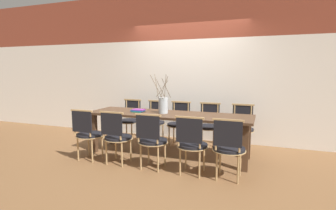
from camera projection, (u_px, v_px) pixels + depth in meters
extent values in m
plane|color=brown|center=(168.00, 155.00, 4.68)|extent=(16.00, 16.00, 0.00)
cube|color=silver|center=(188.00, 90.00, 5.71)|extent=(12.00, 0.06, 2.16)
cube|color=brown|center=(189.00, 14.00, 5.50)|extent=(12.00, 0.06, 1.04)
cube|color=#4C3321|center=(168.00, 115.00, 4.59)|extent=(2.89, 0.81, 0.04)
cube|color=#4C3321|center=(94.00, 133.00, 4.82)|extent=(0.09, 0.09, 0.71)
cube|color=#4C3321|center=(245.00, 148.00, 3.89)|extent=(0.09, 0.09, 0.71)
cube|color=#4C3321|center=(112.00, 127.00, 5.38)|extent=(0.09, 0.09, 0.71)
cube|color=#4C3321|center=(248.00, 138.00, 4.45)|extent=(0.09, 0.09, 0.71)
cylinder|color=black|center=(90.00, 134.00, 4.42)|extent=(0.44, 0.44, 0.04)
cylinder|color=tan|center=(90.00, 136.00, 4.43)|extent=(0.46, 0.46, 0.01)
cylinder|color=tan|center=(89.00, 144.00, 4.63)|extent=(0.03, 0.03, 0.41)
cylinder|color=tan|center=(102.00, 146.00, 4.54)|extent=(0.03, 0.03, 0.41)
cylinder|color=tan|center=(78.00, 149.00, 4.37)|extent=(0.03, 0.03, 0.41)
cylinder|color=tan|center=(92.00, 150.00, 4.27)|extent=(0.03, 0.03, 0.41)
cylinder|color=tan|center=(74.00, 122.00, 4.27)|extent=(0.03, 0.03, 0.43)
cylinder|color=tan|center=(90.00, 124.00, 4.17)|extent=(0.03, 0.03, 0.43)
cube|color=black|center=(82.00, 122.00, 4.21)|extent=(0.37, 0.02, 0.34)
cube|color=tan|center=(81.00, 111.00, 4.19)|extent=(0.41, 0.03, 0.03)
cylinder|color=black|center=(118.00, 137.00, 4.23)|extent=(0.44, 0.44, 0.04)
cylinder|color=tan|center=(118.00, 139.00, 4.23)|extent=(0.46, 0.46, 0.01)
cylinder|color=tan|center=(116.00, 147.00, 4.44)|extent=(0.03, 0.03, 0.41)
cylinder|color=tan|center=(131.00, 149.00, 4.34)|extent=(0.03, 0.03, 0.41)
cylinder|color=tan|center=(106.00, 152.00, 4.18)|extent=(0.03, 0.03, 0.41)
cylinder|color=tan|center=(122.00, 154.00, 4.08)|extent=(0.03, 0.03, 0.41)
cylinder|color=tan|center=(103.00, 125.00, 4.08)|extent=(0.03, 0.03, 0.43)
cylinder|color=tan|center=(120.00, 126.00, 3.97)|extent=(0.03, 0.03, 0.43)
cube|color=black|center=(111.00, 124.00, 4.02)|extent=(0.37, 0.02, 0.34)
cube|color=tan|center=(111.00, 113.00, 4.00)|extent=(0.41, 0.03, 0.03)
cylinder|color=black|center=(153.00, 141.00, 4.02)|extent=(0.44, 0.44, 0.04)
cylinder|color=tan|center=(153.00, 142.00, 4.02)|extent=(0.46, 0.46, 0.01)
cylinder|color=tan|center=(149.00, 151.00, 4.23)|extent=(0.03, 0.03, 0.41)
cylinder|color=tan|center=(165.00, 153.00, 4.13)|extent=(0.03, 0.03, 0.41)
cylinder|color=tan|center=(141.00, 157.00, 3.97)|extent=(0.03, 0.03, 0.41)
cylinder|color=tan|center=(158.00, 159.00, 3.87)|extent=(0.03, 0.03, 0.41)
cylinder|color=tan|center=(138.00, 128.00, 3.87)|extent=(0.03, 0.03, 0.43)
cylinder|color=tan|center=(157.00, 129.00, 3.76)|extent=(0.03, 0.03, 0.43)
cube|color=black|center=(148.00, 127.00, 3.81)|extent=(0.37, 0.02, 0.34)
cube|color=tan|center=(148.00, 115.00, 3.79)|extent=(0.41, 0.03, 0.03)
cylinder|color=black|center=(192.00, 145.00, 3.80)|extent=(0.44, 0.44, 0.04)
cylinder|color=tan|center=(192.00, 146.00, 3.81)|extent=(0.46, 0.46, 0.01)
cylinder|color=tan|center=(186.00, 156.00, 4.01)|extent=(0.03, 0.03, 0.41)
cylinder|color=tan|center=(204.00, 158.00, 3.91)|extent=(0.03, 0.03, 0.41)
cylinder|color=tan|center=(180.00, 162.00, 3.75)|extent=(0.03, 0.03, 0.41)
cylinder|color=tan|center=(199.00, 164.00, 3.65)|extent=(0.03, 0.03, 0.41)
cylinder|color=tan|center=(179.00, 131.00, 3.65)|extent=(0.03, 0.03, 0.43)
cylinder|color=tan|center=(200.00, 133.00, 3.55)|extent=(0.03, 0.03, 0.43)
cube|color=black|center=(189.00, 131.00, 3.59)|extent=(0.37, 0.02, 0.34)
cube|color=tan|center=(189.00, 118.00, 3.57)|extent=(0.41, 0.03, 0.03)
cylinder|color=black|center=(229.00, 149.00, 3.62)|extent=(0.44, 0.44, 0.04)
cylinder|color=tan|center=(229.00, 150.00, 3.62)|extent=(0.46, 0.46, 0.01)
cylinder|color=tan|center=(220.00, 160.00, 3.83)|extent=(0.03, 0.03, 0.41)
cylinder|color=tan|center=(240.00, 162.00, 3.73)|extent=(0.03, 0.03, 0.41)
cylinder|color=tan|center=(217.00, 166.00, 3.57)|extent=(0.03, 0.03, 0.41)
cylinder|color=tan|center=(238.00, 169.00, 3.47)|extent=(0.03, 0.03, 0.41)
cylinder|color=tan|center=(216.00, 134.00, 3.47)|extent=(0.03, 0.03, 0.43)
cylinder|color=tan|center=(240.00, 136.00, 3.36)|extent=(0.03, 0.03, 0.43)
cube|color=black|center=(228.00, 134.00, 3.41)|extent=(0.37, 0.02, 0.34)
cube|color=tan|center=(228.00, 120.00, 3.39)|extent=(0.41, 0.03, 0.03)
cylinder|color=black|center=(129.00, 121.00, 5.63)|extent=(0.44, 0.44, 0.04)
cylinder|color=tan|center=(129.00, 122.00, 5.64)|extent=(0.46, 0.46, 0.01)
cylinder|color=tan|center=(132.00, 133.00, 5.48)|extent=(0.03, 0.03, 0.41)
cylinder|color=tan|center=(120.00, 132.00, 5.58)|extent=(0.03, 0.03, 0.41)
cylinder|color=tan|center=(138.00, 130.00, 5.75)|extent=(0.03, 0.03, 0.41)
cylinder|color=tan|center=(127.00, 129.00, 5.84)|extent=(0.03, 0.03, 0.41)
cylinder|color=tan|center=(139.00, 109.00, 5.72)|extent=(0.03, 0.03, 0.43)
cylinder|color=tan|center=(127.00, 108.00, 5.83)|extent=(0.03, 0.03, 0.43)
cube|color=black|center=(133.00, 108.00, 5.78)|extent=(0.37, 0.02, 0.34)
cube|color=tan|center=(133.00, 100.00, 5.75)|extent=(0.41, 0.03, 0.03)
cylinder|color=black|center=(154.00, 123.00, 5.43)|extent=(0.44, 0.44, 0.04)
cylinder|color=tan|center=(154.00, 124.00, 5.43)|extent=(0.46, 0.46, 0.01)
cylinder|color=tan|center=(158.00, 135.00, 5.28)|extent=(0.03, 0.03, 0.41)
cylinder|color=tan|center=(145.00, 134.00, 5.38)|extent=(0.03, 0.03, 0.41)
cylinder|color=tan|center=(163.00, 132.00, 5.54)|extent=(0.03, 0.03, 0.41)
cylinder|color=tan|center=(151.00, 131.00, 5.64)|extent=(0.03, 0.03, 0.41)
cylinder|color=tan|center=(164.00, 111.00, 5.52)|extent=(0.03, 0.03, 0.43)
cylinder|color=tan|center=(151.00, 110.00, 5.62)|extent=(0.03, 0.03, 0.43)
cube|color=black|center=(158.00, 109.00, 5.57)|extent=(0.37, 0.02, 0.34)
cube|color=tan|center=(157.00, 101.00, 5.54)|extent=(0.41, 0.03, 0.03)
cylinder|color=black|center=(178.00, 124.00, 5.25)|extent=(0.44, 0.44, 0.04)
cylinder|color=tan|center=(178.00, 126.00, 5.25)|extent=(0.46, 0.46, 0.01)
cylinder|color=tan|center=(183.00, 138.00, 5.09)|extent=(0.03, 0.03, 0.41)
cylinder|color=tan|center=(169.00, 136.00, 5.19)|extent=(0.03, 0.03, 0.41)
cylinder|color=tan|center=(187.00, 134.00, 5.36)|extent=(0.03, 0.03, 0.41)
cylinder|color=tan|center=(174.00, 133.00, 5.46)|extent=(0.03, 0.03, 0.41)
cylinder|color=tan|center=(188.00, 112.00, 5.33)|extent=(0.03, 0.03, 0.43)
cylinder|color=tan|center=(174.00, 111.00, 5.44)|extent=(0.03, 0.03, 0.43)
cube|color=black|center=(181.00, 111.00, 5.39)|extent=(0.37, 0.02, 0.34)
cube|color=tan|center=(181.00, 102.00, 5.36)|extent=(0.41, 0.03, 0.03)
cylinder|color=black|center=(208.00, 127.00, 5.04)|extent=(0.44, 0.44, 0.04)
cylinder|color=tan|center=(208.00, 128.00, 5.04)|extent=(0.46, 0.46, 0.01)
cylinder|color=tan|center=(213.00, 140.00, 4.89)|extent=(0.03, 0.03, 0.41)
cylinder|color=tan|center=(199.00, 139.00, 4.98)|extent=(0.03, 0.03, 0.41)
cylinder|color=tan|center=(216.00, 137.00, 5.15)|extent=(0.03, 0.03, 0.41)
cylinder|color=tan|center=(202.00, 136.00, 5.25)|extent=(0.03, 0.03, 0.41)
cylinder|color=tan|center=(218.00, 114.00, 5.13)|extent=(0.03, 0.03, 0.43)
cylinder|color=tan|center=(202.00, 113.00, 5.23)|extent=(0.03, 0.03, 0.43)
cube|color=black|center=(210.00, 112.00, 5.18)|extent=(0.37, 0.02, 0.34)
cube|color=tan|center=(210.00, 103.00, 5.15)|extent=(0.41, 0.03, 0.03)
cylinder|color=black|center=(241.00, 129.00, 4.82)|extent=(0.44, 0.44, 0.04)
cylinder|color=tan|center=(241.00, 130.00, 4.82)|extent=(0.46, 0.46, 0.01)
cylinder|color=tan|center=(248.00, 144.00, 4.67)|extent=(0.03, 0.03, 0.41)
cylinder|color=tan|center=(232.00, 142.00, 4.77)|extent=(0.03, 0.03, 0.41)
cylinder|color=tan|center=(249.00, 140.00, 4.93)|extent=(0.03, 0.03, 0.41)
cylinder|color=tan|center=(234.00, 138.00, 5.03)|extent=(0.03, 0.03, 0.41)
cylinder|color=tan|center=(251.00, 116.00, 4.91)|extent=(0.03, 0.03, 0.43)
cylinder|color=tan|center=(234.00, 115.00, 5.02)|extent=(0.03, 0.03, 0.43)
cube|color=black|center=(243.00, 114.00, 4.96)|extent=(0.37, 0.02, 0.34)
cube|color=tan|center=(243.00, 105.00, 4.94)|extent=(0.41, 0.03, 0.03)
cylinder|color=#B2BCC1|center=(163.00, 105.00, 4.60)|extent=(0.17, 0.17, 0.28)
cylinder|color=brown|center=(156.00, 87.00, 4.45)|extent=(0.29, 0.15, 0.40)
cylinder|color=brown|center=(165.00, 86.00, 4.57)|extent=(0.06, 0.07, 0.40)
cylinder|color=brown|center=(162.00, 89.00, 4.67)|extent=(0.19, 0.13, 0.30)
cylinder|color=brown|center=(156.00, 86.00, 4.52)|extent=(0.16, 0.20, 0.41)
cylinder|color=brown|center=(161.00, 89.00, 4.49)|extent=(0.18, 0.04, 0.32)
cylinder|color=brown|center=(166.00, 88.00, 4.49)|extent=(0.11, 0.16, 0.34)
cylinder|color=brown|center=(164.00, 87.00, 4.63)|extent=(0.14, 0.03, 0.37)
cube|color=#1E6B4C|center=(138.00, 112.00, 4.76)|extent=(0.20, 0.20, 0.01)
cube|color=#234C8C|center=(138.00, 111.00, 4.76)|extent=(0.24, 0.15, 0.02)
cube|color=#842D8C|center=(139.00, 110.00, 4.77)|extent=(0.22, 0.16, 0.01)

